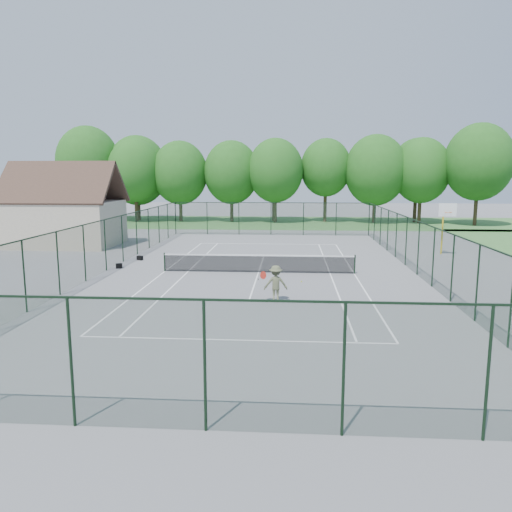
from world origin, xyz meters
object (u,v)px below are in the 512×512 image
object	(u,v)px
basketball_goal	(445,219)
sports_bag_a	(119,266)
tennis_net	(258,263)
tennis_player	(276,283)

from	to	relation	value
basketball_goal	sports_bag_a	xyz separation A→B (m)	(-21.02, -6.44, -2.42)
basketball_goal	tennis_net	bearing A→B (deg)	-150.32
tennis_net	tennis_player	distance (m)	6.60
tennis_net	sports_bag_a	world-z (taller)	tennis_net
basketball_goal	tennis_player	xyz separation A→B (m)	(-11.34, -13.63, -1.75)
basketball_goal	tennis_player	distance (m)	17.82
tennis_net	sports_bag_a	xyz separation A→B (m)	(-8.48, 0.71, -0.43)
tennis_net	tennis_player	xyz separation A→B (m)	(1.19, -6.49, 0.24)
sports_bag_a	tennis_player	bearing A→B (deg)	-51.72
sports_bag_a	tennis_player	distance (m)	12.08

